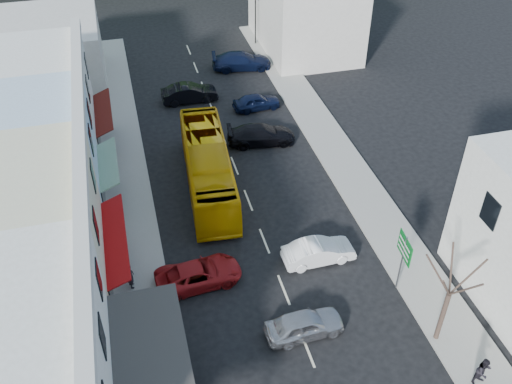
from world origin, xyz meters
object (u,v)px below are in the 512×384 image
car_white (319,251)px  pedestrian_left (130,275)px  bus (208,168)px  street_tree (449,294)px  traffic_signal (255,20)px  car_red (199,273)px  pedestrian_right (484,371)px  direction_sign (401,263)px  car_silver (304,324)px

car_white → pedestrian_left: 10.50m
pedestrian_left → bus: bearing=-37.7°
street_tree → pedestrian_left: bearing=153.2°
car_white → traffic_signal: (4.05, 29.93, 1.77)m
car_red → pedestrian_right: (11.42, -9.52, 0.30)m
direction_sign → traffic_signal: bearing=94.5°
bus → direction_sign: size_ratio=3.14×
car_white → street_tree: (3.82, -6.70, 2.60)m
car_silver → direction_sign: size_ratio=1.19×
traffic_signal → car_silver: bearing=89.0°
car_white → car_red: same height
car_silver → street_tree: street_tree is taller
direction_sign → pedestrian_left: bearing=171.2°
street_tree → car_silver: bearing=162.2°
traffic_signal → car_white: bearing=91.8°
pedestrian_right → street_tree: street_tree is taller
car_white → pedestrian_left: (-10.49, 0.54, 0.30)m
car_white → traffic_signal: traffic_signal is taller
pedestrian_right → traffic_signal: bearing=80.2°
traffic_signal → pedestrian_left: bearing=73.2°
bus → traffic_signal: (8.79, 21.50, 0.92)m
car_white → car_red: size_ratio=0.96×
pedestrian_right → car_red: bearing=129.7°
car_red → traffic_signal: traffic_signal is taller
car_silver → car_red: 6.52m
pedestrian_left → traffic_signal: traffic_signal is taller
car_white → car_red: (-6.90, 0.03, 0.00)m
car_white → pedestrian_left: pedestrian_left is taller
car_silver → pedestrian_left: pedestrian_left is taller
direction_sign → bus: bearing=131.1°
pedestrian_left → street_tree: size_ratio=0.26×
direction_sign → street_tree: street_tree is taller
car_red → direction_sign: 10.85m
car_red → street_tree: street_tree is taller
pedestrian_right → direction_sign: size_ratio=0.46×
pedestrian_left → street_tree: 16.20m
bus → direction_sign: direction_sign is taller
traffic_signal → street_tree: bearing=99.2°
car_silver → car_white: (2.41, 4.70, 0.00)m
car_red → car_white: bearing=-95.4°
bus → street_tree: 17.47m
bus → car_white: bus is taller
bus → pedestrian_right: bus is taller
pedestrian_right → street_tree: (-0.70, 2.79, 2.30)m
pedestrian_right → direction_sign: 6.60m
bus → car_red: bearing=-100.2°
car_red → traffic_signal: size_ratio=0.93×
pedestrian_left → street_tree: street_tree is taller
car_silver → pedestrian_right: size_ratio=2.59×
bus → traffic_signal: traffic_signal is taller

